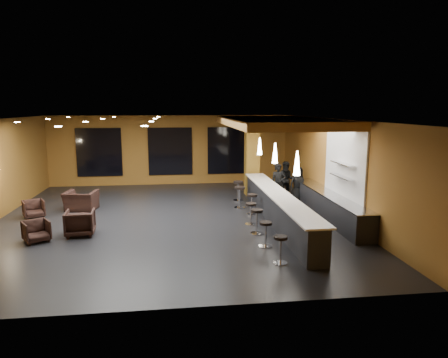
{
  "coord_description": "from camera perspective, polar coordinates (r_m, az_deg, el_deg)",
  "views": [
    {
      "loc": [
        0.2,
        -13.86,
        3.93
      ],
      "look_at": [
        2.0,
        0.5,
        1.3
      ],
      "focal_mm": 32.0,
      "sensor_mm": 36.0,
      "label": 1
    }
  ],
  "objects": [
    {
      "name": "bar_stool_0",
      "position": [
        10.31,
        8.07,
        -9.46
      ],
      "size": [
        0.37,
        0.37,
        0.72
      ],
      "rotation": [
        0.0,
        0.0,
        -0.04
      ],
      "color": "silver",
      "rests_on": "floor"
    },
    {
      "name": "staff_c",
      "position": [
        16.82,
        10.46,
        -0.75
      ],
      "size": [
        0.84,
        0.65,
        1.51
      ],
      "primitive_type": "imported",
      "rotation": [
        0.0,
        0.0,
        0.25
      ],
      "color": "black",
      "rests_on": "floor"
    },
    {
      "name": "prep_top",
      "position": [
        14.75,
        14.72,
        -1.96
      ],
      "size": [
        0.72,
        6.0,
        0.03
      ],
      "primitive_type": "cube",
      "color": "silver",
      "rests_on": "prep_counter"
    },
    {
      "name": "pendant_0",
      "position": [
        11.51,
        10.39,
        2.23
      ],
      "size": [
        0.2,
        0.2,
        0.7
      ],
      "primitive_type": "cone",
      "color": "white",
      "rests_on": "wood_soffit"
    },
    {
      "name": "bar_top",
      "position": [
        13.63,
        7.69,
        -2.1
      ],
      "size": [
        0.78,
        8.1,
        0.05
      ],
      "primitive_type": "cube",
      "color": "white",
      "rests_on": "bar_counter"
    },
    {
      "name": "window_center",
      "position": [
        20.42,
        -7.68,
        3.94
      ],
      "size": [
        2.2,
        0.06,
        2.4
      ],
      "primitive_type": "cube",
      "color": "black",
      "rests_on": "wall_back"
    },
    {
      "name": "bar_stool_2",
      "position": [
        12.51,
        4.69,
        -5.61
      ],
      "size": [
        0.4,
        0.4,
        0.79
      ],
      "rotation": [
        0.0,
        0.0,
        -0.24
      ],
      "color": "silver",
      "rests_on": "floor"
    },
    {
      "name": "bar_stool_6",
      "position": [
        16.82,
        2.05,
        -1.34
      ],
      "size": [
        0.43,
        0.43,
        0.84
      ],
      "rotation": [
        0.0,
        0.0,
        0.35
      ],
      "color": "silver",
      "rests_on": "floor"
    },
    {
      "name": "wall_shelf_upper",
      "position": [
        13.98,
        16.65,
        2.14
      ],
      "size": [
        0.3,
        1.5,
        0.03
      ],
      "primitive_type": "cube",
      "color": "silver",
      "rests_on": "wall_right"
    },
    {
      "name": "wall_front",
      "position": [
        7.63,
        -8.4,
        -6.42
      ],
      "size": [
        12.0,
        0.1,
        3.5
      ],
      "primitive_type": "cube",
      "color": "brown",
      "rests_on": "floor"
    },
    {
      "name": "armchair_d",
      "position": [
        16.29,
        -19.75,
        -2.94
      ],
      "size": [
        1.28,
        1.16,
        0.74
      ],
      "primitive_type": "imported",
      "rotation": [
        0.0,
        0.0,
        2.98
      ],
      "color": "black",
      "rests_on": "floor"
    },
    {
      "name": "floor",
      "position": [
        14.42,
        -7.7,
        -5.82
      ],
      "size": [
        12.0,
        13.0,
        0.1
      ],
      "primitive_type": "cube",
      "color": "black",
      "rests_on": "ground"
    },
    {
      "name": "prep_counter",
      "position": [
        14.85,
        14.64,
        -3.68
      ],
      "size": [
        0.7,
        6.0,
        0.86
      ],
      "primitive_type": "cube",
      "color": "black",
      "rests_on": "floor"
    },
    {
      "name": "bar_stool_3",
      "position": [
        13.48,
        3.84,
        -4.56
      ],
      "size": [
        0.38,
        0.38,
        0.75
      ],
      "rotation": [
        0.0,
        0.0,
        0.43
      ],
      "color": "silver",
      "rests_on": "floor"
    },
    {
      "name": "pendant_2",
      "position": [
        16.31,
        5.12,
        4.7
      ],
      "size": [
        0.2,
        0.2,
        0.7
      ],
      "primitive_type": "cone",
      "color": "white",
      "rests_on": "wood_soffit"
    },
    {
      "name": "window_right",
      "position": [
        20.61,
        0.71,
        4.09
      ],
      "size": [
        2.2,
        0.06,
        2.4
      ],
      "primitive_type": "cube",
      "color": "black",
      "rests_on": "wall_back"
    },
    {
      "name": "ceiling",
      "position": [
        13.87,
        -8.06,
        8.63
      ],
      "size": [
        12.0,
        13.0,
        0.1
      ],
      "primitive_type": "cube",
      "color": "black"
    },
    {
      "name": "column",
      "position": [
        17.93,
        4.01,
        3.29
      ],
      "size": [
        0.6,
        0.6,
        3.5
      ],
      "primitive_type": "cube",
      "color": "brown",
      "rests_on": "floor"
    },
    {
      "name": "tile_backsplash",
      "position": [
        14.22,
        16.83,
        2.06
      ],
      "size": [
        0.06,
        3.2,
        2.4
      ],
      "primitive_type": "cube",
      "color": "white",
      "rests_on": "wall_right"
    },
    {
      "name": "armchair_a",
      "position": [
        13.07,
        -25.23,
        -6.75
      ],
      "size": [
        0.95,
        0.95,
        0.64
      ],
      "primitive_type": "imported",
      "rotation": [
        0.0,
        0.0,
        0.57
      ],
      "color": "black",
      "rests_on": "floor"
    },
    {
      "name": "window_left",
      "position": [
        20.76,
        -17.41,
        3.66
      ],
      "size": [
        2.2,
        0.06,
        2.4
      ],
      "primitive_type": "cube",
      "color": "black",
      "rests_on": "wall_back"
    },
    {
      "name": "wall_shelf_lower",
      "position": [
        14.05,
        16.55,
        0.32
      ],
      "size": [
        0.3,
        1.5,
        0.03
      ],
      "primitive_type": "cube",
      "color": "silver",
      "rests_on": "wall_right"
    },
    {
      "name": "armchair_c",
      "position": [
        15.89,
        -25.54,
        -3.87
      ],
      "size": [
        0.92,
        0.93,
        0.64
      ],
      "primitive_type": "imported",
      "rotation": [
        0.0,
        0.0,
        0.46
      ],
      "color": "black",
      "rests_on": "floor"
    },
    {
      "name": "pendant_1",
      "position": [
        13.89,
        7.3,
        3.68
      ],
      "size": [
        0.2,
        0.2,
        0.7
      ],
      "primitive_type": "cone",
      "color": "white",
      "rests_on": "wood_soffit"
    },
    {
      "name": "bar_stool_5",
      "position": [
        15.62,
        2.25,
        -2.22
      ],
      "size": [
        0.43,
        0.43,
        0.85
      ],
      "rotation": [
        0.0,
        0.0,
        -0.35
      ],
      "color": "silver",
      "rests_on": "floor"
    },
    {
      "name": "bar_stool_1",
      "position": [
        11.43,
        5.97,
        -7.38
      ],
      "size": [
        0.37,
        0.37,
        0.74
      ],
      "rotation": [
        0.0,
        0.0,
        0.02
      ],
      "color": "silver",
      "rests_on": "floor"
    },
    {
      "name": "wall_right",
      "position": [
        15.2,
        15.58,
        1.67
      ],
      "size": [
        0.1,
        13.0,
        3.5
      ],
      "primitive_type": "cube",
      "color": "brown",
      "rests_on": "floor"
    },
    {
      "name": "bar_stool_4",
      "position": [
        14.7,
        4.03,
        -3.24
      ],
      "size": [
        0.39,
        0.39,
        0.77
      ],
      "rotation": [
        0.0,
        0.0,
        0.04
      ],
      "color": "silver",
      "rests_on": "floor"
    },
    {
      "name": "wall_back",
      "position": [
        20.53,
        -7.68,
        4.11
      ],
      "size": [
        12.0,
        0.1,
        3.5
      ],
      "primitive_type": "cube",
      "color": "brown",
      "rests_on": "floor"
    },
    {
      "name": "staff_a",
      "position": [
        16.58,
        7.74,
        -0.62
      ],
      "size": [
        0.66,
        0.51,
        1.63
      ],
      "primitive_type": "imported",
      "rotation": [
        0.0,
        0.0,
        -0.21
      ],
      "color": "black",
      "rests_on": "floor"
    },
    {
      "name": "armchair_b",
      "position": [
        13.19,
        -19.86,
        -5.89
      ],
      "size": [
        0.9,
        0.93,
        0.79
      ],
      "primitive_type": "imported",
      "rotation": [
        0.0,
        0.0,
        3.22
      ],
      "color": "black",
      "rests_on": "floor"
    },
    {
      "name": "wood_soffit",
      "position": [
        15.35,
        7.27,
        8.09
      ],
      "size": [
        3.6,
        8.0,
        0.28
      ],
      "primitive_type": "cube",
      "color": "#BD7E37",
      "rests_on": "ceiling"
    },
    {
      "name": "staff_b",
      "position": [
        17.4,
        8.92,
        -0.15
      ],
      "size": [
        0.91,
        0.78,
        1.62
      ],
      "primitive_type": "imported",
      "rotation": [
        0.0,
        0.0,
        -0.23
      ],
      "color": "black",
      "rests_on": "floor"
    },
    {
      "name": "bar_counter",
      "position": [
        13.75,
        7.64,
        -4.24
      ],
      "size": [
        0.6,
        8.0,
        1.0
      ],
      "primitive_type": "cube",
      "color": "black",
      "rests_on": "floor"
    }
  ]
}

